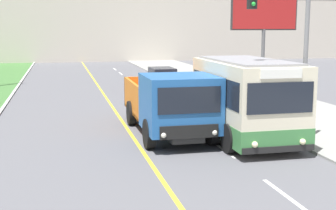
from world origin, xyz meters
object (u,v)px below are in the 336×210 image
at_px(billboard_large, 264,18).
at_px(planter_round_near, 283,118).
at_px(dump_truck, 173,106).
at_px(car_distant, 162,79).
at_px(planter_round_third, 207,86).
at_px(planter_round_second, 235,99).
at_px(traffic_light_mast, 290,38).
at_px(city_bus, 246,100).

distance_m(billboard_large, planter_round_near, 13.79).
relative_size(dump_truck, car_distant, 1.66).
xyz_separation_m(car_distant, planter_round_third, (2.19, -3.05, -0.15)).
relative_size(planter_round_second, planter_round_third, 0.97).
xyz_separation_m(dump_truck, planter_round_second, (4.67, 5.76, -0.75)).
bearing_deg(dump_truck, planter_round_second, 50.96).
height_order(car_distant, planter_round_third, car_distant).
bearing_deg(planter_round_second, planter_round_near, -89.83).
distance_m(traffic_light_mast, planter_round_near, 4.06).
xyz_separation_m(traffic_light_mast, planter_round_near, (1.01, 2.22, -3.25)).
bearing_deg(billboard_large, car_distant, 167.37).
bearing_deg(planter_round_near, city_bus, -149.13).
relative_size(city_bus, planter_round_third, 5.30).
bearing_deg(dump_truck, billboard_large, 53.74).
xyz_separation_m(city_bus, planter_round_near, (2.16, 1.29, -0.98)).
bearing_deg(billboard_large, planter_round_second, -123.79).
relative_size(city_bus, traffic_light_mast, 0.93).
height_order(car_distant, planter_round_near, car_distant).
distance_m(dump_truck, billboard_large, 16.12).
bearing_deg(traffic_light_mast, dump_truck, 153.79).
relative_size(car_distant, planter_round_third, 4.11).
distance_m(city_bus, planter_round_second, 7.05).
height_order(traffic_light_mast, planter_round_third, traffic_light_mast).
xyz_separation_m(city_bus, billboard_large, (6.78, 13.57, 3.26)).
relative_size(city_bus, car_distant, 1.29).
relative_size(billboard_large, planter_round_third, 5.89).
height_order(traffic_light_mast, billboard_large, billboard_large).
bearing_deg(planter_round_second, traffic_light_mast, -97.50).
bearing_deg(planter_round_third, billboard_large, 19.54).
xyz_separation_m(traffic_light_mast, planter_round_second, (1.00, 7.57, -3.26)).
xyz_separation_m(dump_truck, planter_round_third, (4.88, 11.12, -0.74)).
bearing_deg(traffic_light_mast, car_distant, 93.53).
bearing_deg(traffic_light_mast, planter_round_second, 82.50).
bearing_deg(planter_round_third, traffic_light_mast, -95.32).
bearing_deg(planter_round_second, planter_round_third, 87.80).
xyz_separation_m(billboard_large, planter_round_near, (-4.62, -12.28, -4.25)).
height_order(dump_truck, car_distant, dump_truck).
xyz_separation_m(car_distant, billboard_large, (6.62, -1.48, 4.09)).
distance_m(car_distant, billboard_large, 7.92).
xyz_separation_m(billboard_large, planter_round_second, (-4.63, -6.92, -4.26)).
bearing_deg(planter_round_second, dump_truck, -129.04).
bearing_deg(planter_round_near, car_distant, 98.27).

